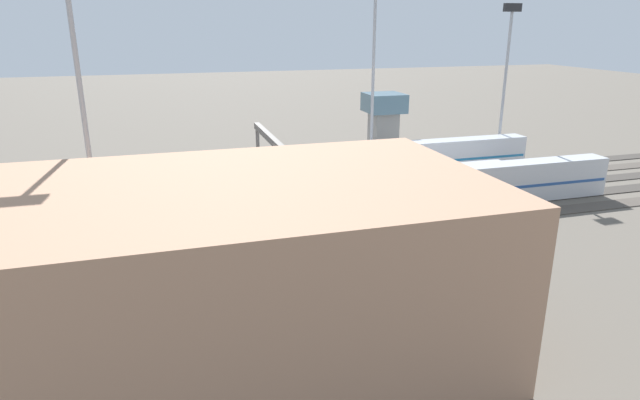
{
  "coord_description": "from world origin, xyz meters",
  "views": [
    {
      "loc": [
        11.8,
        61.64,
        21.9
      ],
      "look_at": [
        -5.29,
        4.74,
        2.5
      ],
      "focal_mm": 30.5,
      "sensor_mm": 36.0,
      "label": 1
    }
  ],
  "objects_px": {
    "train_on_track_3": "(243,207)",
    "light_mast_0": "(374,47)",
    "train_on_track_1": "(123,196)",
    "light_mast_1": "(78,75)",
    "maintenance_shed": "(214,276)",
    "train_on_track_2": "(244,198)",
    "control_tower": "(384,121)",
    "train_on_track_0": "(382,161)",
    "light_mast_2": "(507,64)",
    "signal_gantry": "(276,152)"
  },
  "relations": [
    {
      "from": "light_mast_2",
      "to": "light_mast_1",
      "type": "bearing_deg",
      "value": 22.81
    },
    {
      "from": "light_mast_0",
      "to": "control_tower",
      "type": "bearing_deg",
      "value": -125.54
    },
    {
      "from": "light_mast_0",
      "to": "maintenance_shed",
      "type": "relative_size",
      "value": 0.82
    },
    {
      "from": "train_on_track_3",
      "to": "control_tower",
      "type": "relative_size",
      "value": 8.66
    },
    {
      "from": "train_on_track_3",
      "to": "control_tower",
      "type": "bearing_deg",
      "value": -137.02
    },
    {
      "from": "light_mast_0",
      "to": "signal_gantry",
      "type": "bearing_deg",
      "value": 37.9
    },
    {
      "from": "control_tower",
      "to": "signal_gantry",
      "type": "bearing_deg",
      "value": 42.36
    },
    {
      "from": "train_on_track_1",
      "to": "train_on_track_3",
      "type": "relative_size",
      "value": 0.75
    },
    {
      "from": "train_on_track_0",
      "to": "train_on_track_2",
      "type": "bearing_deg",
      "value": 24.52
    },
    {
      "from": "maintenance_shed",
      "to": "light_mast_0",
      "type": "bearing_deg",
      "value": -123.39
    },
    {
      "from": "train_on_track_0",
      "to": "light_mast_0",
      "type": "relative_size",
      "value": 1.6
    },
    {
      "from": "train_on_track_0",
      "to": "train_on_track_1",
      "type": "xyz_separation_m",
      "value": [
        35.83,
        5.0,
        -0.61
      ]
    },
    {
      "from": "light_mast_0",
      "to": "light_mast_1",
      "type": "distance_m",
      "value": 44.98
    },
    {
      "from": "train_on_track_0",
      "to": "control_tower",
      "type": "xyz_separation_m",
      "value": [
        -4.65,
        -10.55,
        3.93
      ]
    },
    {
      "from": "light_mast_1",
      "to": "signal_gantry",
      "type": "relative_size",
      "value": 1.13
    },
    {
      "from": "light_mast_2",
      "to": "maintenance_shed",
      "type": "relative_size",
      "value": 0.69
    },
    {
      "from": "train_on_track_3",
      "to": "signal_gantry",
      "type": "bearing_deg",
      "value": -134.28
    },
    {
      "from": "light_mast_0",
      "to": "maintenance_shed",
      "type": "distance_m",
      "value": 52.67
    },
    {
      "from": "train_on_track_3",
      "to": "light_mast_2",
      "type": "height_order",
      "value": "light_mast_2"
    },
    {
      "from": "light_mast_0",
      "to": "train_on_track_2",
      "type": "bearing_deg",
      "value": 32.37
    },
    {
      "from": "train_on_track_1",
      "to": "light_mast_1",
      "type": "relative_size",
      "value": 2.54
    },
    {
      "from": "light_mast_0",
      "to": "light_mast_2",
      "type": "distance_m",
      "value": 21.61
    },
    {
      "from": "train_on_track_0",
      "to": "train_on_track_3",
      "type": "relative_size",
      "value": 0.49
    },
    {
      "from": "train_on_track_3",
      "to": "signal_gantry",
      "type": "relative_size",
      "value": 3.82
    },
    {
      "from": "signal_gantry",
      "to": "control_tower",
      "type": "distance_m",
      "value": 30.51
    },
    {
      "from": "signal_gantry",
      "to": "light_mast_0",
      "type": "bearing_deg",
      "value": -142.1
    },
    {
      "from": "train_on_track_0",
      "to": "train_on_track_3",
      "type": "bearing_deg",
      "value": 33.38
    },
    {
      "from": "train_on_track_1",
      "to": "light_mast_0",
      "type": "xyz_separation_m",
      "value": [
        -35.64,
        -8.78,
        16.6
      ]
    },
    {
      "from": "train_on_track_1",
      "to": "train_on_track_3",
      "type": "bearing_deg",
      "value": 142.57
    },
    {
      "from": "train_on_track_3",
      "to": "signal_gantry",
      "type": "distance_m",
      "value": 8.48
    },
    {
      "from": "train_on_track_1",
      "to": "light_mast_1",
      "type": "bearing_deg",
      "value": 86.46
    },
    {
      "from": "light_mast_2",
      "to": "maintenance_shed",
      "type": "xyz_separation_m",
      "value": [
        49.56,
        41.19,
        -9.76
      ]
    },
    {
      "from": "train_on_track_3",
      "to": "light_mast_0",
      "type": "xyz_separation_m",
      "value": [
        -22.58,
        -18.78,
        15.98
      ]
    },
    {
      "from": "control_tower",
      "to": "train_on_track_1",
      "type": "bearing_deg",
      "value": 21.01
    },
    {
      "from": "light_mast_1",
      "to": "signal_gantry",
      "type": "distance_m",
      "value": 24.88
    },
    {
      "from": "train_on_track_2",
      "to": "light_mast_2",
      "type": "relative_size",
      "value": 2.89
    },
    {
      "from": "train_on_track_3",
      "to": "maintenance_shed",
      "type": "relative_size",
      "value": 2.67
    },
    {
      "from": "light_mast_1",
      "to": "maintenance_shed",
      "type": "height_order",
      "value": "light_mast_1"
    },
    {
      "from": "light_mast_1",
      "to": "train_on_track_2",
      "type": "bearing_deg",
      "value": -140.8
    },
    {
      "from": "maintenance_shed",
      "to": "light_mast_2",
      "type": "bearing_deg",
      "value": -140.27
    },
    {
      "from": "light_mast_2",
      "to": "train_on_track_1",
      "type": "bearing_deg",
      "value": 7.22
    },
    {
      "from": "train_on_track_0",
      "to": "light_mast_0",
      "type": "bearing_deg",
      "value": -87.13
    },
    {
      "from": "train_on_track_1",
      "to": "control_tower",
      "type": "relative_size",
      "value": 6.47
    },
    {
      "from": "light_mast_1",
      "to": "light_mast_0",
      "type": "bearing_deg",
      "value": -144.7
    },
    {
      "from": "train_on_track_3",
      "to": "train_on_track_2",
      "type": "relative_size",
      "value": 1.34
    },
    {
      "from": "train_on_track_1",
      "to": "signal_gantry",
      "type": "height_order",
      "value": "signal_gantry"
    },
    {
      "from": "train_on_track_2",
      "to": "light_mast_0",
      "type": "bearing_deg",
      "value": -147.63
    },
    {
      "from": "train_on_track_2",
      "to": "maintenance_shed",
      "type": "bearing_deg",
      "value": 77.48
    },
    {
      "from": "light_mast_0",
      "to": "light_mast_1",
      "type": "relative_size",
      "value": 1.05
    },
    {
      "from": "train_on_track_2",
      "to": "train_on_track_0",
      "type": "bearing_deg",
      "value": -155.48
    }
  ]
}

